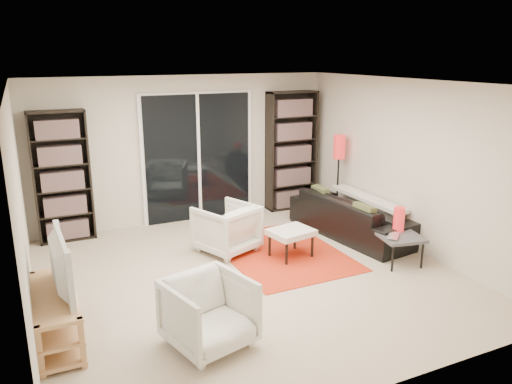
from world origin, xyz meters
The scene contains 20 objects.
floor centered at (0.00, 0.00, 0.00)m, with size 5.00×5.00×0.00m, color beige.
wall_back centered at (0.00, 2.50, 1.20)m, with size 5.00×0.02×2.40m, color beige.
wall_front centered at (0.00, -2.50, 1.20)m, with size 5.00×0.02×2.40m, color beige.
wall_left centered at (-2.50, 0.00, 1.20)m, with size 0.02×5.00×2.40m, color beige.
wall_right centered at (2.50, 0.00, 1.20)m, with size 0.02×5.00×2.40m, color beige.
ceiling centered at (0.00, 0.00, 2.40)m, with size 5.00×5.00×0.02m, color white.
sliding_door centered at (0.20, 2.46, 1.05)m, with size 1.92×0.08×2.16m.
bookshelf_left centered at (-1.95, 2.33, 0.98)m, with size 0.80×0.30×1.95m.
bookshelf_right centered at (1.90, 2.33, 1.05)m, with size 0.90×0.30×2.10m.
tv_stand centered at (-2.30, -0.54, 0.26)m, with size 0.41×1.27×0.50m.
tv centered at (-2.28, -0.54, 0.79)m, with size 1.00×0.13×0.58m, color black.
rug centered at (0.73, 0.47, 0.01)m, with size 1.56×2.11×0.01m, color red.
sofa centered at (2.06, 0.67, 0.31)m, with size 2.12×0.83×0.62m, color black.
armchair_back centered at (0.06, 0.87, 0.34)m, with size 0.74×0.76×0.69m, color silver.
armchair_front centered at (-0.98, -1.27, 0.34)m, with size 0.73×0.75×0.69m, color silver.
ottoman centered at (0.78, 0.30, 0.35)m, with size 0.65×0.56×0.40m.
side_table centered at (1.99, -0.51, 0.36)m, with size 0.63×0.63×0.40m.
laptop centered at (1.90, -0.55, 0.41)m, with size 0.31×0.20×0.02m, color silver.
table_lamp centered at (2.08, -0.36, 0.57)m, with size 0.15×0.15×0.34m, color red.
floor_lamp centered at (2.30, 1.43, 1.11)m, with size 0.22×0.22×1.44m.
Camera 1 is at (-2.38, -5.32, 2.74)m, focal length 35.00 mm.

